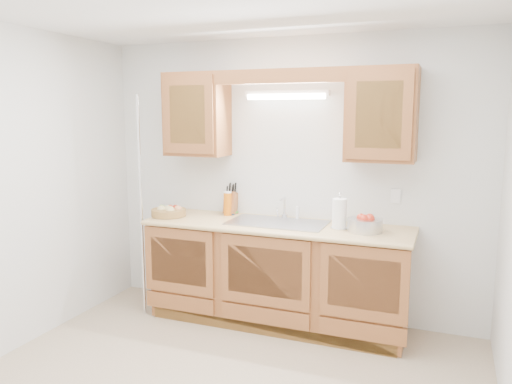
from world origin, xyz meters
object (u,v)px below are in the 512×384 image
at_px(knife_block, 231,202).
at_px(apple_bowl, 365,224).
at_px(fruit_basket, 169,211).
at_px(paper_towel, 339,214).

distance_m(knife_block, apple_bowl, 1.32).
relative_size(knife_block, apple_bowl, 0.90).
relative_size(fruit_basket, knife_block, 1.16).
bearing_deg(apple_bowl, paper_towel, 173.15).
bearing_deg(apple_bowl, knife_block, 168.65).
bearing_deg(paper_towel, fruit_basket, -177.51).
xyz_separation_m(paper_towel, apple_bowl, (0.21, -0.03, -0.06)).
height_order(fruit_basket, paper_towel, paper_towel).
distance_m(fruit_basket, apple_bowl, 1.79).
bearing_deg(knife_block, fruit_basket, -153.20).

